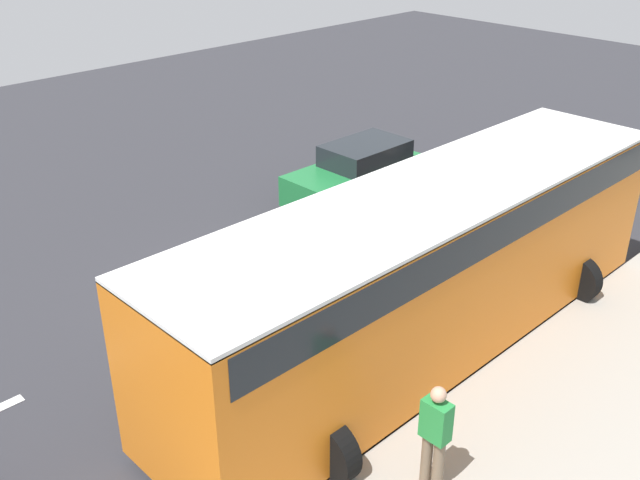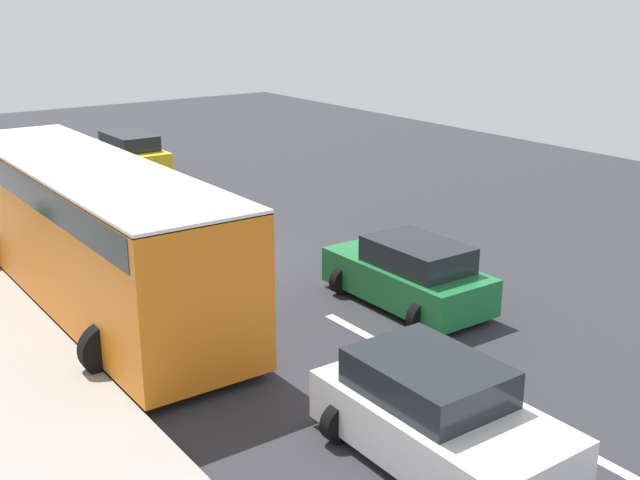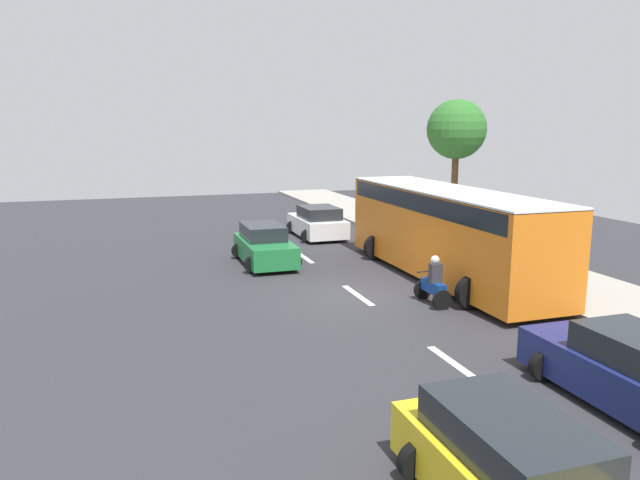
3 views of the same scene
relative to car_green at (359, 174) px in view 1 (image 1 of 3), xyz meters
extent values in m
cube|color=#2D2D33|center=(1.80, -5.32, -0.76)|extent=(40.00, 60.00, 0.10)
cube|color=#9E998E|center=(8.80, -5.32, -0.63)|extent=(4.00, 60.00, 0.15)
cube|color=white|center=(1.80, -5.32, -0.70)|extent=(0.20, 2.40, 0.01)
cube|color=white|center=(1.80, 0.68, -0.70)|extent=(0.20, 2.40, 0.01)
cube|color=white|center=(1.80, 6.68, -0.70)|extent=(0.20, 2.40, 0.01)
cube|color=#1E7238|center=(0.00, -0.07, -0.15)|extent=(1.75, 3.97, 0.80)
cube|color=#1E2328|center=(0.00, 0.24, 0.53)|extent=(1.47, 2.22, 0.56)
cylinder|color=black|center=(0.76, -1.38, -0.39)|extent=(0.64, 0.22, 0.64)
cylinder|color=black|center=(-0.76, -1.38, -0.39)|extent=(0.64, 0.22, 0.64)
cylinder|color=black|center=(0.76, 1.23, -0.39)|extent=(0.64, 0.22, 0.64)
cylinder|color=black|center=(-0.76, 1.23, -0.39)|extent=(0.64, 0.22, 0.64)
cube|color=white|center=(3.73, 4.88, -0.15)|extent=(1.95, 3.92, 0.80)
cube|color=#1E2328|center=(3.73, 4.56, 0.53)|extent=(1.63, 2.20, 0.56)
cylinder|color=black|center=(2.87, 6.17, -0.39)|extent=(0.64, 0.22, 0.64)
cylinder|color=black|center=(4.59, 6.17, -0.39)|extent=(0.64, 0.22, 0.64)
cylinder|color=black|center=(2.87, 3.58, -0.39)|extent=(0.64, 0.22, 0.64)
cylinder|color=black|center=(4.59, 3.58, -0.39)|extent=(0.64, 0.22, 0.64)
cube|color=orange|center=(5.55, -4.17, 0.94)|extent=(2.50, 11.00, 2.90)
cube|color=black|center=(5.55, -4.17, 2.04)|extent=(2.52, 10.56, 0.60)
cube|color=white|center=(5.55, -4.17, 2.41)|extent=(2.50, 11.00, 0.08)
cylinder|color=black|center=(4.45, -0.65, -0.21)|extent=(1.00, 0.30, 1.00)
cylinder|color=black|center=(6.65, -0.65, -0.21)|extent=(1.00, 0.30, 1.00)
cylinder|color=black|center=(4.45, -7.69, -0.21)|extent=(1.00, 0.30, 1.00)
cylinder|color=black|center=(6.65, -7.69, -0.21)|extent=(1.00, 0.30, 1.00)
cylinder|color=black|center=(3.58, -6.31, -0.41)|extent=(0.60, 0.10, 0.60)
cylinder|color=black|center=(3.58, -7.51, -0.41)|extent=(0.60, 0.10, 0.60)
cube|color=navy|center=(3.58, -6.96, -0.16)|extent=(0.28, 1.10, 0.36)
sphere|color=navy|center=(3.58, -6.76, 0.02)|extent=(0.32, 0.32, 0.32)
cylinder|color=black|center=(3.58, -6.41, 0.19)|extent=(0.55, 0.04, 0.04)
cube|color=#333338|center=(3.58, -7.06, 0.29)|extent=(0.36, 0.24, 0.60)
sphere|color=silver|center=(3.58, -7.01, 0.69)|extent=(0.26, 0.26, 0.26)
cylinder|color=#72604C|center=(7.75, -6.88, -0.13)|extent=(0.16, 0.16, 0.85)
cylinder|color=#72604C|center=(7.95, -6.88, -0.13)|extent=(0.16, 0.16, 0.85)
cube|color=#268C3F|center=(7.85, -6.88, 0.59)|extent=(0.40, 0.24, 0.60)
sphere|color=tan|center=(7.85, -6.88, 1.02)|extent=(0.22, 0.22, 0.22)
camera|label=1|loc=(12.21, -13.29, 7.12)|focal=40.85mm
camera|label=2|loc=(11.10, 12.12, 5.91)|focal=44.44mm
camera|label=3|loc=(-5.11, -22.55, 4.60)|focal=33.82mm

